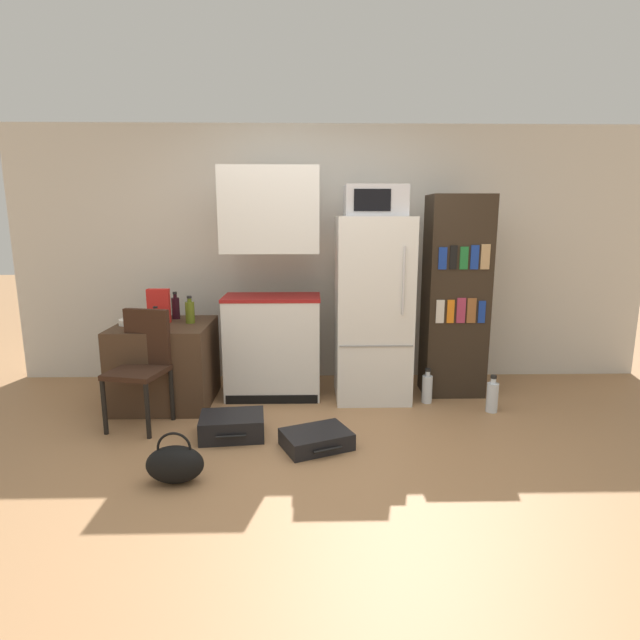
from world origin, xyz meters
name	(u,v)px	position (x,y,z in m)	size (l,w,h in m)	color
ground_plane	(317,464)	(0.00, 0.00, 0.00)	(24.00, 24.00, 0.00)	#A3754C
wall_back	(333,255)	(0.20, 2.00, 1.26)	(6.40, 0.10, 2.53)	beige
side_table	(166,363)	(-1.33, 1.20, 0.36)	(0.81, 0.80, 0.72)	#422D1E
kitchen_hutch	(272,294)	(-0.39, 1.37, 0.96)	(0.87, 0.48, 2.06)	silver
refrigerator	(373,310)	(0.52, 1.31, 0.82)	(0.66, 0.61, 1.64)	silver
microwave	(375,201)	(0.52, 1.31, 1.78)	(0.53, 0.39, 0.26)	#B7B7BC
bookshelf	(455,297)	(1.30, 1.41, 0.92)	(0.55, 0.39, 1.84)	#2D2319
bottle_ketchup_red	(156,319)	(-1.34, 1.05, 0.80)	(0.07, 0.07, 0.18)	#AD1914
bottle_olive_oil	(190,312)	(-1.10, 1.23, 0.82)	(0.08, 0.08, 0.24)	#566619
bottle_wine_dark	(176,307)	(-1.27, 1.43, 0.83)	(0.07, 0.07, 0.25)	black
bottle_green_tall	(165,306)	(-1.39, 1.50, 0.83)	(0.08, 0.08, 0.26)	#1E6028
bottle_blue_soda	(154,305)	(-1.51, 1.55, 0.83)	(0.08, 0.08, 0.25)	#1E47A3
bottle_amber_beer	(164,322)	(-1.23, 0.92, 0.80)	(0.07, 0.07, 0.18)	brown
bowl	(129,322)	(-1.61, 1.17, 0.75)	(0.18, 0.18, 0.05)	silver
cereal_box	(159,306)	(-1.37, 1.26, 0.87)	(0.19, 0.07, 0.30)	red
chair	(143,358)	(-1.37, 0.74, 0.54)	(0.48, 0.48, 0.92)	black
suitcase_large_flat	(232,426)	(-0.64, 0.45, 0.09)	(0.51, 0.41, 0.17)	black
suitcase_small_flat	(317,439)	(0.00, 0.26, 0.06)	(0.56, 0.49, 0.12)	black
handbag	(175,464)	(-0.89, -0.22, 0.12)	(0.36, 0.20, 0.33)	black
water_bottle_front	(427,388)	(1.01, 1.14, 0.13)	(0.09, 0.09, 0.32)	silver
water_bottle_middle	(492,396)	(1.51, 0.91, 0.14)	(0.10, 0.10, 0.32)	silver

